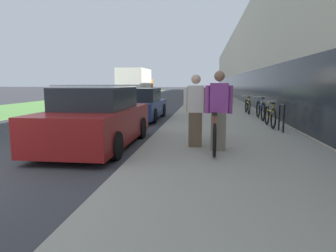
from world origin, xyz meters
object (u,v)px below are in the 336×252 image
at_px(vintage_roadster_curbside, 141,105).
at_px(moving_truck, 136,84).
at_px(parked_sedan_curbside, 97,120).
at_px(tandem_bicycle, 213,131).
at_px(cruiser_bike_middle, 260,110).
at_px(person_bystander, 196,111).
at_px(bike_rack_hoop, 282,115).
at_px(cruiser_bike_nearest, 270,116).
at_px(cruiser_bike_farthest, 248,106).
at_px(person_rider, 219,111).

bearing_deg(vintage_roadster_curbside, moving_truck, 104.00).
height_order(parked_sedan_curbside, vintage_roadster_curbside, parked_sedan_curbside).
height_order(tandem_bicycle, cruiser_bike_middle, cruiser_bike_middle).
xyz_separation_m(person_bystander, vintage_roadster_curbside, (-2.58, 5.86, -0.32)).
bearing_deg(bike_rack_hoop, cruiser_bike_middle, 91.44).
xyz_separation_m(cruiser_bike_nearest, cruiser_bike_farthest, (-0.14, 4.50, -0.00)).
xyz_separation_m(person_rider, cruiser_bike_middle, (1.96, 6.01, -0.49)).
bearing_deg(cruiser_bike_middle, person_bystander, -113.62).
bearing_deg(cruiser_bike_nearest, person_rider, -116.19).
bearing_deg(person_rider, parked_sedan_curbside, 170.31).
bearing_deg(person_rider, cruiser_bike_nearest, 63.81).
bearing_deg(cruiser_bike_farthest, person_rider, -101.87).
distance_m(bike_rack_hoop, cruiser_bike_farthest, 5.50).
relative_size(person_rider, cruiser_bike_farthest, 1.04).
height_order(tandem_bicycle, cruiser_bike_nearest, tandem_bicycle).
bearing_deg(vintage_roadster_curbside, parked_sedan_curbside, -88.75).
xyz_separation_m(person_rider, person_bystander, (-0.52, 0.35, -0.03)).
height_order(person_rider, moving_truck, moving_truck).
distance_m(cruiser_bike_nearest, parked_sedan_curbside, 5.93).
relative_size(person_rider, cruiser_bike_middle, 0.94).
bearing_deg(vintage_roadster_curbside, person_bystander, -66.24).
bearing_deg(moving_truck, person_rider, -72.30).
bearing_deg(cruiser_bike_farthest, cruiser_bike_nearest, -88.17).
bearing_deg(parked_sedan_curbside, vintage_roadster_curbside, 91.25).
height_order(cruiser_bike_middle, vintage_roadster_curbside, vintage_roadster_curbside).
bearing_deg(cruiser_bike_middle, moving_truck, 119.22).
bearing_deg(tandem_bicycle, cruiser_bike_nearest, 60.40).
height_order(person_bystander, vintage_roadster_curbside, person_bystander).
distance_m(bike_rack_hoop, parked_sedan_curbside, 5.54).
bearing_deg(tandem_bicycle, cruiser_bike_farthest, 76.97).
height_order(bike_rack_hoop, cruiser_bike_middle, cruiser_bike_middle).
bearing_deg(bike_rack_hoop, vintage_roadster_curbside, 146.96).
xyz_separation_m(cruiser_bike_farthest, moving_truck, (-8.83, 13.79, 1.01)).
bearing_deg(cruiser_bike_farthest, cruiser_bike_middle, -85.16).
relative_size(bike_rack_hoop, vintage_roadster_curbside, 0.20).
relative_size(cruiser_bike_farthest, moving_truck, 0.26).
distance_m(tandem_bicycle, cruiser_bike_middle, 6.02).
bearing_deg(person_rider, cruiser_bike_middle, 71.95).
xyz_separation_m(cruiser_bike_nearest, parked_sedan_curbside, (-4.88, -3.36, 0.22)).
relative_size(bike_rack_hoop, cruiser_bike_farthest, 0.50).
xyz_separation_m(bike_rack_hoop, moving_truck, (-9.11, 19.28, 0.86)).
bearing_deg(moving_truck, cruiser_bike_farthest, -57.36).
relative_size(person_bystander, bike_rack_hoop, 1.99).
xyz_separation_m(person_bystander, cruiser_bike_middle, (2.47, 5.66, -0.45)).
bearing_deg(cruiser_bike_farthest, tandem_bicycle, -103.03).
distance_m(cruiser_bike_nearest, moving_truck, 20.39).
xyz_separation_m(person_bystander, moving_truck, (-6.56, 21.80, 0.53)).
bearing_deg(person_rider, tandem_bicycle, 105.47).
distance_m(cruiser_bike_middle, moving_truck, 18.52).
bearing_deg(person_bystander, person_rider, -34.16).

